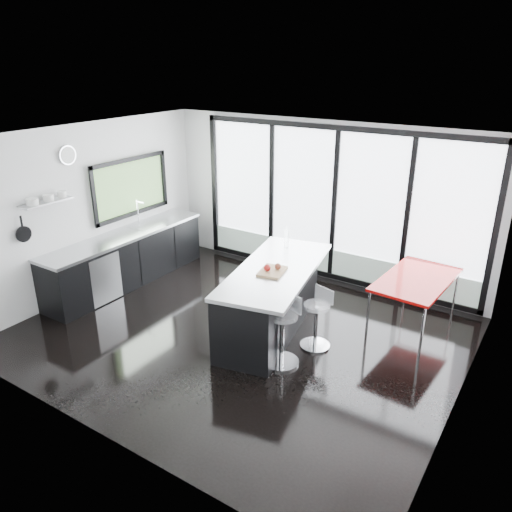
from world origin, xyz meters
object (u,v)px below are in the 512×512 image
Objects in this scene: island at (270,298)px; red_table at (413,304)px; bar_stool_far at (316,325)px; bar_stool_near at (282,338)px.

island reaches higher than red_table.
bar_stool_far is at bearing -5.61° from island.
island reaches higher than bar_stool_near.
island is 0.81m from bar_stool_far.
red_table reaches higher than bar_stool_near.
bar_stool_far is at bearing -128.30° from red_table.
bar_stool_near is 0.64m from bar_stool_far.
bar_stool_near is 2.17m from red_table.
bar_stool_far is 1.56m from red_table.
bar_stool_far is (0.19, 0.61, -0.04)m from bar_stool_near.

